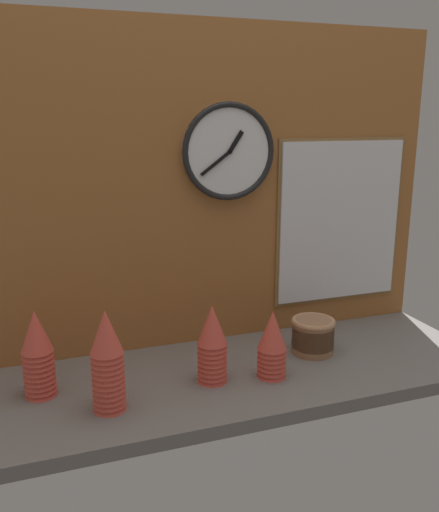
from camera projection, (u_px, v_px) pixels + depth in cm
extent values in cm
cube|color=slate|center=(238.00, 375.00, 167.81)|extent=(160.00, 56.00, 4.00)
cube|color=#A3602D|center=(210.00, 189.00, 178.24)|extent=(160.00, 3.00, 105.00)
cone|color=#DB4C3D|center=(40.00, 376.00, 150.18)|extent=(8.81, 8.81, 11.90)
cone|color=#DB4C3D|center=(39.00, 371.00, 149.81)|extent=(8.81, 8.81, 11.90)
cone|color=#DB4C3D|center=(39.00, 366.00, 149.43)|extent=(8.81, 8.81, 11.90)
cone|color=#DB4C3D|center=(38.00, 361.00, 149.06)|extent=(8.81, 8.81, 11.90)
cone|color=#DB4C3D|center=(38.00, 356.00, 148.69)|extent=(8.81, 8.81, 11.90)
cone|color=#DB4C3D|center=(37.00, 351.00, 148.32)|extent=(8.81, 8.81, 11.90)
cone|color=#DB4C3D|center=(37.00, 346.00, 147.94)|extent=(8.81, 8.81, 11.90)
cone|color=#DB4C3D|center=(37.00, 341.00, 147.57)|extent=(8.81, 8.81, 11.90)
cone|color=#DB4C3D|center=(36.00, 336.00, 147.20)|extent=(8.81, 8.81, 11.90)
cone|color=#DB4C3D|center=(36.00, 331.00, 146.83)|extent=(8.81, 8.81, 11.90)
cone|color=#DB4C3D|center=(212.00, 362.00, 158.24)|extent=(8.81, 8.81, 11.90)
cone|color=#DB4C3D|center=(212.00, 358.00, 157.87)|extent=(8.81, 8.81, 11.90)
cone|color=#DB4C3D|center=(212.00, 353.00, 157.50)|extent=(8.81, 8.81, 11.90)
cone|color=#DB4C3D|center=(212.00, 348.00, 157.13)|extent=(8.81, 8.81, 11.90)
cone|color=#DB4C3D|center=(212.00, 344.00, 156.75)|extent=(8.81, 8.81, 11.90)
cone|color=#DB4C3D|center=(212.00, 339.00, 156.38)|extent=(8.81, 8.81, 11.90)
cone|color=#DB4C3D|center=(212.00, 334.00, 156.01)|extent=(8.81, 8.81, 11.90)
cone|color=#DB4C3D|center=(212.00, 329.00, 155.64)|extent=(8.81, 8.81, 11.90)
cone|color=#DB4C3D|center=(212.00, 325.00, 155.27)|extent=(8.81, 8.81, 11.90)
cone|color=#DB4C3D|center=(272.00, 358.00, 161.14)|extent=(8.81, 8.81, 11.90)
cone|color=#DB4C3D|center=(272.00, 353.00, 160.77)|extent=(8.81, 8.81, 11.90)
cone|color=#DB4C3D|center=(272.00, 349.00, 160.39)|extent=(8.81, 8.81, 11.90)
cone|color=#DB4C3D|center=(272.00, 344.00, 160.02)|extent=(8.81, 8.81, 11.90)
cone|color=#DB4C3D|center=(272.00, 340.00, 159.65)|extent=(8.81, 8.81, 11.90)
cone|color=#DB4C3D|center=(272.00, 335.00, 159.28)|extent=(8.81, 8.81, 11.90)
cone|color=#DB4C3D|center=(272.00, 330.00, 158.90)|extent=(8.81, 8.81, 11.90)
cone|color=#DB4C3D|center=(109.00, 389.00, 142.87)|extent=(8.81, 8.81, 11.90)
cone|color=#DB4C3D|center=(109.00, 384.00, 142.49)|extent=(8.81, 8.81, 11.90)
cone|color=#DB4C3D|center=(108.00, 379.00, 142.12)|extent=(8.81, 8.81, 11.90)
cone|color=#DB4C3D|center=(108.00, 374.00, 141.75)|extent=(8.81, 8.81, 11.90)
cone|color=#DB4C3D|center=(108.00, 369.00, 141.38)|extent=(8.81, 8.81, 11.90)
cone|color=#DB4C3D|center=(108.00, 363.00, 141.00)|extent=(8.81, 8.81, 11.90)
cone|color=#DB4C3D|center=(107.00, 358.00, 140.63)|extent=(8.81, 8.81, 11.90)
cone|color=#DB4C3D|center=(107.00, 353.00, 140.26)|extent=(8.81, 8.81, 11.90)
cone|color=#DB4C3D|center=(107.00, 348.00, 139.89)|extent=(8.81, 8.81, 11.90)
cone|color=#DB4C3D|center=(106.00, 342.00, 139.52)|extent=(8.81, 8.81, 11.90)
cone|color=#DB4C3D|center=(106.00, 337.00, 139.14)|extent=(8.81, 8.81, 11.90)
cone|color=#DB4C3D|center=(106.00, 332.00, 138.77)|extent=(8.81, 8.81, 11.90)
cylinder|color=#996B47|center=(312.00, 345.00, 178.65)|extent=(13.81, 13.81, 4.89)
cylinder|color=#996B47|center=(313.00, 339.00, 178.09)|extent=(13.81, 13.81, 4.89)
cylinder|color=#996B47|center=(313.00, 333.00, 177.54)|extent=(13.81, 13.81, 4.89)
cylinder|color=#996B47|center=(313.00, 327.00, 176.99)|extent=(13.81, 13.81, 4.89)
torus|color=tan|center=(313.00, 322.00, 176.56)|extent=(14.47, 14.47, 1.76)
cylinder|color=white|center=(228.00, 152.00, 174.53)|extent=(30.68, 1.80, 30.68)
torus|color=black|center=(229.00, 152.00, 173.79)|extent=(31.43, 1.98, 31.43)
cube|color=black|center=(236.00, 142.00, 173.22)|extent=(5.36, 0.60, 7.17)
cube|color=black|center=(215.00, 163.00, 172.68)|extent=(10.22, 0.60, 7.85)
cylinder|color=black|center=(230.00, 152.00, 173.35)|extent=(1.53, 0.60, 1.53)
cube|color=olive|center=(340.00, 221.00, 195.70)|extent=(50.23, 0.60, 59.54)
cube|color=white|center=(340.00, 222.00, 195.31)|extent=(47.83, 1.20, 57.14)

